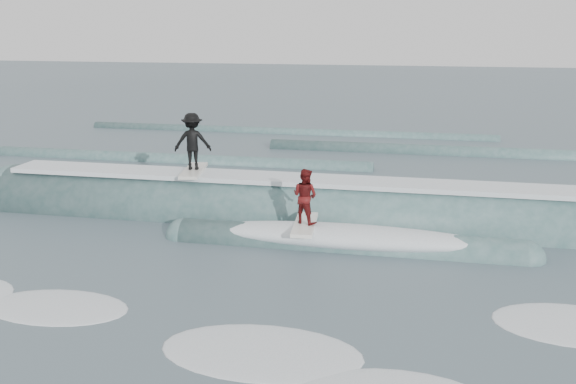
# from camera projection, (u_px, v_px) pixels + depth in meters

# --- Properties ---
(ground) EXTENTS (160.00, 160.00, 0.00)m
(ground) POSITION_uv_depth(u_px,v_px,m) (227.00, 320.00, 12.75)
(ground) COLOR #3E535A
(ground) RESTS_ON ground
(breaking_wave) EXTENTS (21.03, 4.01, 2.46)m
(breaking_wave) POSITION_uv_depth(u_px,v_px,m) (300.00, 221.00, 19.02)
(breaking_wave) COLOR #365B5A
(breaking_wave) RESTS_ON ground
(surfer_black) EXTENTS (1.24, 2.06, 1.82)m
(surfer_black) POSITION_uv_depth(u_px,v_px,m) (193.00, 144.00, 19.39)
(surfer_black) COLOR silver
(surfer_black) RESTS_ON ground
(surfer_red) EXTENTS (0.87, 2.04, 1.56)m
(surfer_red) POSITION_uv_depth(u_px,v_px,m) (305.00, 201.00, 16.79)
(surfer_red) COLOR white
(surfer_red) RESTS_ON ground
(whitewater) EXTENTS (15.45, 7.52, 0.10)m
(whitewater) POSITION_uv_depth(u_px,v_px,m) (242.00, 352.00, 11.50)
(whitewater) COLOR white
(whitewater) RESTS_ON ground
(far_swells) EXTENTS (38.88, 8.65, 0.80)m
(far_swells) POSITION_uv_depth(u_px,v_px,m) (328.00, 151.00, 29.57)
(far_swells) COLOR #365B5A
(far_swells) RESTS_ON ground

